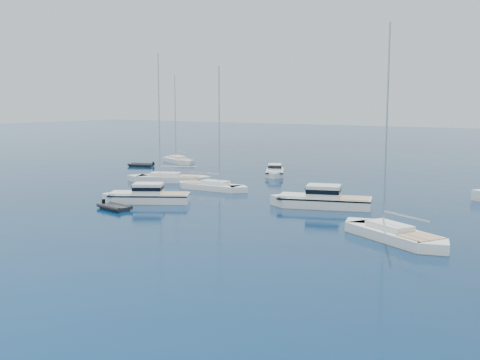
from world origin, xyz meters
name	(u,v)px	position (x,y,z in m)	size (l,w,h in m)	color
ground	(31,248)	(0.00, 0.00, 0.00)	(400.00, 400.00, 0.00)	navy
motor_cruiser_left	(147,202)	(-6.18, 17.74, 0.00)	(2.83, 9.24, 2.42)	white
motor_cruiser_centre	(321,207)	(9.13, 25.09, 0.00)	(3.12, 10.20, 2.68)	silver
motor_cruiser_horizon	(275,176)	(-6.62, 42.75, 0.00)	(2.29, 7.49, 1.96)	white
sailboat_mid_r	(393,239)	(19.31, 16.26, 0.00)	(2.82, 10.84, 15.94)	white
sailboat_mid_l	(169,182)	(-14.29, 30.24, 0.00)	(2.87, 11.02, 16.21)	silver
sailboat_centre	(212,190)	(-5.92, 28.04, 0.00)	(2.51, 9.64, 14.17)	white
sailboat_far_l	(178,162)	(-28.19, 48.32, 0.00)	(2.57, 9.90, 14.55)	white
tender_grey_near	(115,209)	(-5.92, 13.22, 0.00)	(2.00, 3.65, 0.95)	black
tender_grey_far	(141,166)	(-29.14, 40.79, 0.00)	(2.13, 3.92, 0.95)	black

